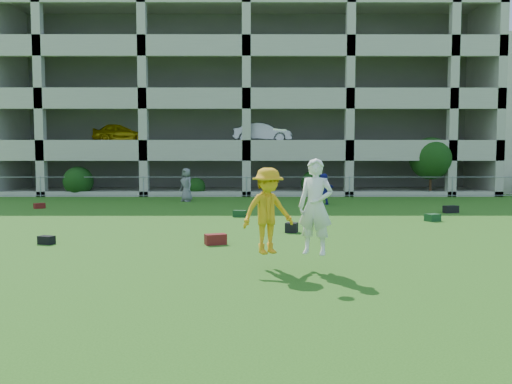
{
  "coord_description": "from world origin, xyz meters",
  "views": [
    {
      "loc": [
        0.49,
        -9.96,
        2.31
      ],
      "look_at": [
        0.52,
        3.0,
        1.4
      ],
      "focal_mm": 35.0,
      "sensor_mm": 36.0,
      "label": 1
    }
  ],
  "objects_px": {
    "bystander_d": "(323,189)",
    "crate_d": "(292,228)",
    "frisbee_contest": "(283,209)",
    "bystander_c": "(186,185)",
    "parking_garage": "(248,108)"
  },
  "relations": [
    {
      "from": "bystander_d",
      "to": "crate_d",
      "type": "xyz_separation_m",
      "value": [
        -2.22,
        -9.02,
        -0.62
      ]
    },
    {
      "from": "bystander_d",
      "to": "crate_d",
      "type": "height_order",
      "value": "bystander_d"
    },
    {
      "from": "frisbee_contest",
      "to": "bystander_c",
      "type": "bearing_deg",
      "value": 104.76
    },
    {
      "from": "crate_d",
      "to": "parking_garage",
      "type": "relative_size",
      "value": 0.01
    },
    {
      "from": "frisbee_contest",
      "to": "parking_garage",
      "type": "xyz_separation_m",
      "value": [
        -1.08,
        27.5,
        4.78
      ]
    },
    {
      "from": "bystander_d",
      "to": "frisbee_contest",
      "type": "height_order",
      "value": "frisbee_contest"
    },
    {
      "from": "crate_d",
      "to": "frisbee_contest",
      "type": "distance_m",
      "value": 5.15
    },
    {
      "from": "bystander_c",
      "to": "crate_d",
      "type": "xyz_separation_m",
      "value": [
        4.7,
        -10.74,
        -0.72
      ]
    },
    {
      "from": "crate_d",
      "to": "parking_garage",
      "type": "distance_m",
      "value": 23.3
    },
    {
      "from": "crate_d",
      "to": "bystander_c",
      "type": "bearing_deg",
      "value": 113.62
    },
    {
      "from": "bystander_c",
      "to": "bystander_d",
      "type": "relative_size",
      "value": 1.13
    },
    {
      "from": "bystander_d",
      "to": "parking_garage",
      "type": "distance_m",
      "value": 14.96
    },
    {
      "from": "crate_d",
      "to": "parking_garage",
      "type": "height_order",
      "value": "parking_garage"
    },
    {
      "from": "parking_garage",
      "to": "frisbee_contest",
      "type": "bearing_deg",
      "value": -87.75
    },
    {
      "from": "frisbee_contest",
      "to": "parking_garage",
      "type": "height_order",
      "value": "parking_garage"
    }
  ]
}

